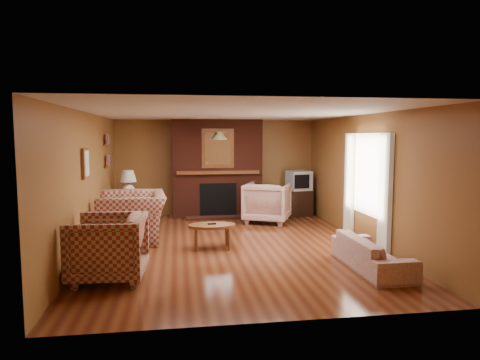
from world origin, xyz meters
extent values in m
plane|color=#4F2110|center=(0.00, 0.00, 0.00)|extent=(6.50, 6.50, 0.00)
plane|color=silver|center=(0.00, 0.00, 2.40)|extent=(6.50, 6.50, 0.00)
plane|color=brown|center=(0.00, 3.25, 1.20)|extent=(6.50, 0.00, 6.50)
plane|color=brown|center=(0.00, -3.25, 1.20)|extent=(6.50, 0.00, 6.50)
plane|color=brown|center=(-2.50, 0.00, 1.20)|extent=(0.00, 6.50, 6.50)
plane|color=brown|center=(2.50, 0.00, 1.20)|extent=(0.00, 6.50, 6.50)
cube|color=#4C1B10|center=(0.00, 3.00, 1.20)|extent=(2.20, 0.50, 2.40)
cube|color=black|center=(0.00, 2.77, 0.45)|extent=(0.90, 0.06, 0.80)
cube|color=#4C1B10|center=(0.00, 2.60, 0.03)|extent=(1.60, 0.35, 0.06)
cube|color=brown|center=(0.00, 2.73, 1.12)|extent=(2.00, 0.18, 0.08)
cube|color=brown|center=(0.00, 2.76, 1.70)|extent=(0.78, 0.05, 0.95)
cube|color=white|center=(0.00, 2.73, 1.70)|extent=(0.62, 0.02, 0.80)
cube|color=beige|center=(2.44, -0.95, 1.05)|extent=(0.08, 0.35, 2.00)
cube|color=beige|center=(2.44, 0.55, 1.05)|extent=(0.08, 0.35, 2.00)
cube|color=white|center=(2.48, -0.20, 1.30)|extent=(0.03, 1.10, 1.50)
cube|color=brown|center=(-2.47, 1.90, 1.35)|extent=(0.06, 0.55, 0.04)
cube|color=brown|center=(-2.47, 1.90, 1.80)|extent=(0.06, 0.55, 0.04)
cube|color=brown|center=(-2.47, -0.30, 1.55)|extent=(0.04, 0.40, 0.50)
cube|color=beige|center=(-2.44, -0.30, 1.55)|extent=(0.01, 0.32, 0.42)
cylinder|color=black|center=(0.00, 2.30, 2.22)|extent=(0.01, 0.01, 0.35)
cone|color=tan|center=(0.00, 2.30, 2.00)|extent=(0.36, 0.36, 0.18)
imported|color=maroon|center=(-1.85, 0.69, 0.46)|extent=(1.36, 1.52, 0.92)
imported|color=maroon|center=(-1.95, -1.58, 0.46)|extent=(1.06, 1.03, 0.92)
imported|color=beige|center=(1.90, -1.64, 0.24)|extent=(0.66, 1.66, 0.48)
imported|color=beige|center=(1.08, 2.05, 0.46)|extent=(1.31, 1.33, 0.92)
ellipsoid|color=brown|center=(-0.39, -0.13, 0.42)|extent=(0.84, 0.52, 0.05)
cube|color=black|center=(-0.39, -0.13, 0.45)|extent=(0.15, 0.05, 0.02)
cylinder|color=brown|center=(-0.11, 0.04, 0.20)|extent=(0.05, 0.05, 0.39)
cylinder|color=brown|center=(-0.67, 0.04, 0.20)|extent=(0.05, 0.05, 0.39)
cylinder|color=brown|center=(-0.11, -0.30, 0.20)|extent=(0.05, 0.05, 0.39)
cylinder|color=brown|center=(-0.67, -0.30, 0.20)|extent=(0.05, 0.05, 0.39)
cube|color=brown|center=(-2.10, 2.45, 0.30)|extent=(0.48, 0.48, 0.60)
sphere|color=white|center=(-2.10, 2.45, 0.75)|extent=(0.30, 0.30, 0.30)
cylinder|color=black|center=(-2.10, 2.45, 0.91)|extent=(0.03, 0.03, 0.09)
cone|color=white|center=(-2.10, 2.45, 1.08)|extent=(0.37, 0.37, 0.26)
cube|color=black|center=(2.05, 2.80, 0.32)|extent=(0.62, 0.57, 0.64)
cube|color=#B0B2B8|center=(2.05, 2.80, 0.88)|extent=(0.61, 0.59, 0.48)
cube|color=black|center=(2.05, 2.54, 0.88)|extent=(0.40, 0.09, 0.34)
camera|label=1|loc=(-0.98, -7.57, 2.00)|focal=32.00mm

